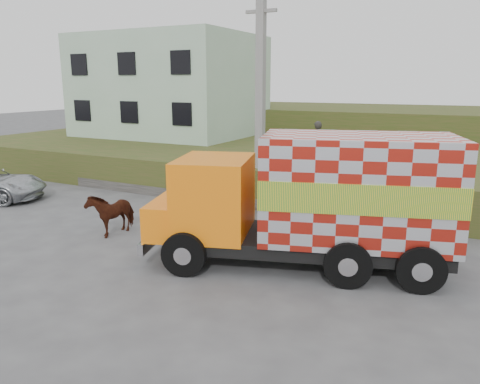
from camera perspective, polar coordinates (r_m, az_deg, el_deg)
The scene contains 9 objects.
ground at distance 14.02m, azimuth -1.86°, elevation -6.45°, with size 120.00×120.00×0.00m, color #474749.
embankment at distance 22.82m, azimuth 10.40°, elevation 3.00°, with size 40.00×12.00×1.50m, color #304717.
embankment_far at distance 34.29m, azimuth 16.39°, elevation 7.33°, with size 40.00×12.00×3.00m, color #304717.
retaining_strip at distance 18.41m, azimuth -0.98°, elevation -0.98°, with size 16.00×0.50×0.40m, color #595651.
building at distance 30.09m, azimuth -8.42°, elevation 12.69°, with size 10.00×8.00×6.00m, color #AAC8AD.
utility_pole at distance 17.77m, azimuth 2.49°, elevation 11.14°, with size 1.20×0.30×8.00m.
cargo_truck at distance 12.10m, azimuth 9.07°, elevation -0.99°, with size 8.14×4.61×3.46m.
cow at distance 15.46m, azimuth -15.38°, elevation -2.40°, with size 0.74×1.62×1.37m, color #34180D.
pedestrian at distance 18.72m, azimuth 9.38°, elevation 5.87°, with size 0.64×0.42×1.76m, color #312E2C.
Camera 1 is at (6.43, -11.53, 4.73)m, focal length 35.00 mm.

